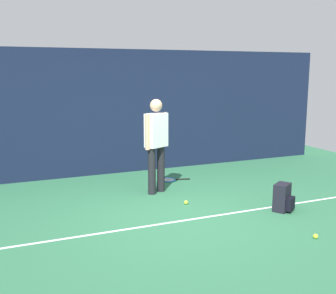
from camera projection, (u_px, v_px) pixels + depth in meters
ground_plane at (178, 215)px, 6.39m from camera, size 12.00×12.00×0.00m
back_fence at (121, 112)px, 8.87m from camera, size 10.00×0.10×2.64m
court_line at (185, 220)px, 6.16m from camera, size 9.00×0.05×0.00m
tennis_player at (156, 140)px, 7.40m from camera, size 0.49×0.37×1.70m
tennis_racket at (169, 180)px, 8.41m from camera, size 0.64×0.39×0.03m
backpack at (283, 198)px, 6.55m from camera, size 0.37×0.38×0.44m
tennis_ball_near_player at (316, 236)px, 5.49m from camera, size 0.07×0.07×0.07m
tennis_ball_by_fence at (186, 202)px, 6.90m from camera, size 0.07×0.07×0.07m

